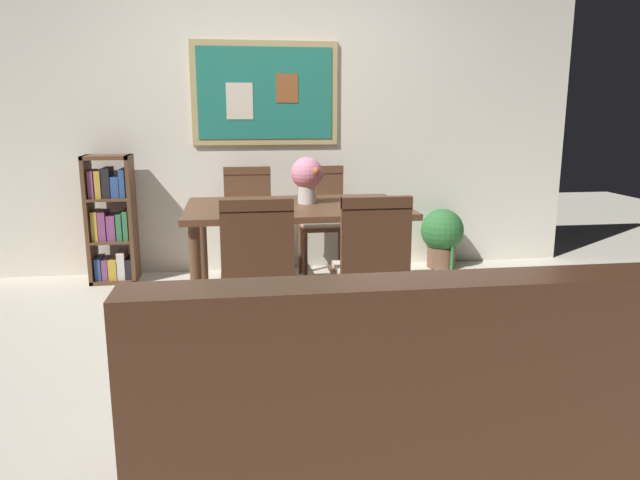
{
  "coord_description": "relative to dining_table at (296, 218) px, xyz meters",
  "views": [
    {
      "loc": [
        -0.35,
        -3.34,
        1.34
      ],
      "look_at": [
        0.1,
        -0.17,
        0.65
      ],
      "focal_mm": 33.22,
      "sensor_mm": 36.0,
      "label": 1
    }
  ],
  "objects": [
    {
      "name": "ground_plane",
      "position": [
        -0.05,
        -0.59,
        -0.64
      ],
      "size": [
        12.0,
        12.0,
        0.0
      ],
      "primitive_type": "plane",
      "color": "beige"
    },
    {
      "name": "wall_back_with_painting",
      "position": [
        -0.05,
        1.16,
        0.67
      ],
      "size": [
        5.2,
        0.14,
        2.6
      ],
      "color": "silver",
      "rests_on": "ground_plane"
    },
    {
      "name": "dining_table",
      "position": [
        0.0,
        0.0,
        0.0
      ],
      "size": [
        1.47,
        0.96,
        0.73
      ],
      "color": "brown",
      "rests_on": "ground_plane"
    },
    {
      "name": "dining_chair_near_right",
      "position": [
        0.33,
        -0.83,
        -0.1
      ],
      "size": [
        0.4,
        0.41,
        0.91
      ],
      "color": "brown",
      "rests_on": "ground_plane"
    },
    {
      "name": "dining_chair_far_right",
      "position": [
        0.3,
        0.81,
        -0.1
      ],
      "size": [
        0.4,
        0.41,
        0.91
      ],
      "color": "brown",
      "rests_on": "ground_plane"
    },
    {
      "name": "dining_chair_near_left",
      "position": [
        -0.3,
        -0.82,
        -0.1
      ],
      "size": [
        0.4,
        0.41,
        0.91
      ],
      "color": "brown",
      "rests_on": "ground_plane"
    },
    {
      "name": "dining_chair_far_left",
      "position": [
        -0.3,
        0.81,
        -0.1
      ],
      "size": [
        0.4,
        0.41,
        0.91
      ],
      "color": "brown",
      "rests_on": "ground_plane"
    },
    {
      "name": "leather_couch",
      "position": [
        0.13,
        -1.99,
        -0.33
      ],
      "size": [
        1.8,
        0.84,
        0.84
      ],
      "color": "#472819",
      "rests_on": "ground_plane"
    },
    {
      "name": "bookshelf",
      "position": [
        -1.39,
        0.9,
        -0.16
      ],
      "size": [
        0.36,
        0.28,
        1.02
      ],
      "color": "brown",
      "rests_on": "ground_plane"
    },
    {
      "name": "potted_ivy",
      "position": [
        1.38,
        0.94,
        -0.35
      ],
      "size": [
        0.37,
        0.37,
        0.6
      ],
      "color": "brown",
      "rests_on": "ground_plane"
    },
    {
      "name": "flower_vase",
      "position": [
        0.09,
        0.07,
        0.28
      ],
      "size": [
        0.23,
        0.22,
        0.32
      ],
      "color": "beige",
      "rests_on": "dining_table"
    },
    {
      "name": "tv_remote",
      "position": [
        0.35,
        -0.07,
        0.1
      ],
      "size": [
        0.12,
        0.16,
        0.02
      ],
      "color": "black",
      "rests_on": "dining_table"
    }
  ]
}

